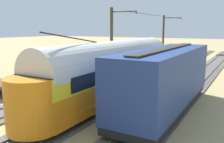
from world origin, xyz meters
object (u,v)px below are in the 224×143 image
object	(u,v)px
coach_adjacent	(166,78)
track_end_bumper	(119,61)
flatcar_far_siding	(17,80)
catenary_pole_foreground	(164,39)
vintage_streetcar	(115,68)
catenary_pole_mid_near	(112,45)

from	to	relation	value
coach_adjacent	track_end_bumper	world-z (taller)	coach_adjacent
coach_adjacent	flatcar_far_siding	size ratio (longest dim) A/B	0.89
coach_adjacent	track_end_bumper	size ratio (longest dim) A/B	6.30
flatcar_far_siding	catenary_pole_foreground	xyz separation A→B (m)	(-6.05, -20.46, 2.80)
coach_adjacent	catenary_pole_foreground	distance (m)	20.62
track_end_bumper	coach_adjacent	bearing A→B (deg)	125.92
vintage_streetcar	coach_adjacent	xyz separation A→B (m)	(-4.19, 1.00, -0.10)
catenary_pole_mid_near	track_end_bumper	bearing A→B (deg)	-64.38
flatcar_far_siding	catenary_pole_mid_near	size ratio (longest dim) A/B	1.81
vintage_streetcar	catenary_pole_mid_near	distance (m)	4.63
flatcar_far_siding	track_end_bumper	world-z (taller)	flatcar_far_siding
coach_adjacent	catenary_pole_mid_near	bearing A→B (deg)	-36.01
flatcar_far_siding	catenary_pole_mid_near	world-z (taller)	catenary_pole_mid_near
vintage_streetcar	flatcar_far_siding	world-z (taller)	vintage_streetcar
vintage_streetcar	coach_adjacent	distance (m)	4.31
vintage_streetcar	catenary_pole_mid_near	xyz separation A→B (m)	(2.34, -3.74, 1.39)
vintage_streetcar	track_end_bumper	size ratio (longest dim) A/B	10.08
vintage_streetcar	track_end_bumper	distance (m)	18.47
catenary_pole_mid_near	track_end_bumper	distance (m)	14.36
coach_adjacent	vintage_streetcar	bearing A→B (deg)	-13.48
coach_adjacent	track_end_bumper	distance (m)	21.51
catenary_pole_foreground	track_end_bumper	distance (m)	7.20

